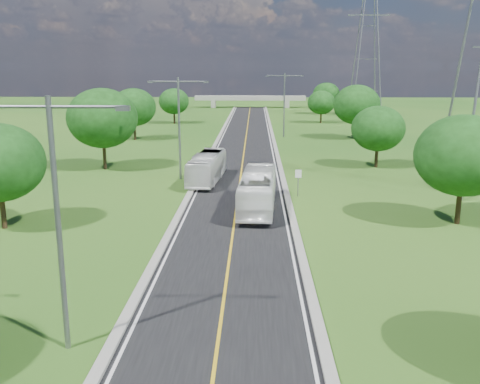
% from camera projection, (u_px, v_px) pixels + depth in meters
% --- Properties ---
extents(ground, '(260.00, 260.00, 0.00)m').
position_uv_depth(ground, '(244.00, 155.00, 68.00)').
color(ground, '#1D4C15').
rests_on(ground, ground).
extents(road, '(8.00, 150.00, 0.06)m').
position_uv_depth(road, '(245.00, 148.00, 73.83)').
color(road, black).
rests_on(road, ground).
extents(curb_left, '(0.50, 150.00, 0.22)m').
position_uv_depth(curb_left, '(214.00, 147.00, 73.93)').
color(curb_left, gray).
rests_on(curb_left, ground).
extents(curb_right, '(0.50, 150.00, 0.22)m').
position_uv_depth(curb_right, '(275.00, 147.00, 73.69)').
color(curb_right, gray).
rests_on(curb_right, ground).
extents(speed_limit_sign, '(0.55, 0.09, 2.40)m').
position_uv_depth(speed_limit_sign, '(298.00, 178.00, 46.07)').
color(speed_limit_sign, slate).
rests_on(speed_limit_sign, ground).
extents(overpass, '(30.00, 3.00, 3.20)m').
position_uv_depth(overpass, '(250.00, 99.00, 145.28)').
color(overpass, gray).
rests_on(overpass, ground).
extents(streetlight_near_left, '(5.90, 0.25, 10.00)m').
position_uv_depth(streetlight_near_left, '(57.00, 205.00, 20.11)').
color(streetlight_near_left, slate).
rests_on(streetlight_near_left, ground).
extents(streetlight_mid_left, '(5.90, 0.25, 10.00)m').
position_uv_depth(streetlight_mid_left, '(179.00, 120.00, 52.21)').
color(streetlight_mid_left, slate).
rests_on(streetlight_mid_left, ground).
extents(streetlight_far_right, '(5.90, 0.25, 10.00)m').
position_uv_depth(streetlight_far_right, '(284.00, 99.00, 83.98)').
color(streetlight_far_right, slate).
rests_on(streetlight_far_right, ground).
extents(power_tower_far, '(9.00, 6.40, 28.00)m').
position_uv_depth(power_tower_far, '(367.00, 52.00, 117.57)').
color(power_tower_far, slate).
rests_on(power_tower_far, ground).
extents(tree_lc, '(7.56, 7.56, 8.79)m').
position_uv_depth(tree_lc, '(102.00, 118.00, 57.41)').
color(tree_lc, black).
rests_on(tree_lc, ground).
extents(tree_ld, '(6.72, 6.72, 7.82)m').
position_uv_depth(tree_ld, '(134.00, 107.00, 80.96)').
color(tree_ld, black).
rests_on(tree_ld, ground).
extents(tree_le, '(5.88, 5.88, 6.84)m').
position_uv_depth(tree_le, '(174.00, 101.00, 104.38)').
color(tree_le, black).
rests_on(tree_le, ground).
extents(tree_rb, '(6.72, 6.72, 7.82)m').
position_uv_depth(tree_rb, '(463.00, 156.00, 37.23)').
color(tree_rb, black).
rests_on(tree_rb, ground).
extents(tree_rc, '(5.88, 5.88, 6.84)m').
position_uv_depth(tree_rc, '(378.00, 129.00, 58.80)').
color(tree_rc, black).
rests_on(tree_rc, ground).
extents(tree_rd, '(7.14, 7.14, 8.30)m').
position_uv_depth(tree_rd, '(357.00, 105.00, 81.88)').
color(tree_rd, black).
rests_on(tree_rd, ground).
extents(tree_re, '(5.46, 5.46, 6.35)m').
position_uv_depth(tree_re, '(321.00, 103.00, 105.59)').
color(tree_re, black).
rests_on(tree_re, ground).
extents(tree_rf, '(6.30, 6.30, 7.33)m').
position_uv_depth(tree_rf, '(326.00, 94.00, 124.81)').
color(tree_rf, black).
rests_on(tree_rf, ground).
extents(bus_outbound, '(3.13, 10.95, 3.02)m').
position_uv_depth(bus_outbound, '(258.00, 191.00, 41.67)').
color(bus_outbound, white).
rests_on(bus_outbound, road).
extents(bus_inbound, '(3.22, 10.18, 2.79)m').
position_uv_depth(bus_inbound, '(207.00, 167.00, 51.84)').
color(bus_inbound, white).
rests_on(bus_inbound, road).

